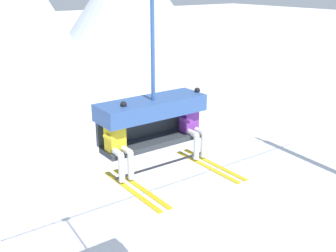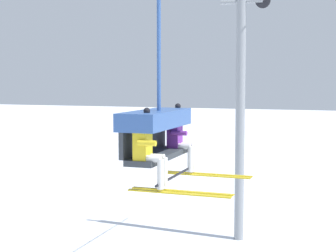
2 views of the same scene
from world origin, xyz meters
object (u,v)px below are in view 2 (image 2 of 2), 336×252
at_px(lift_tower_far, 241,115).
at_px(skier_yellow, 150,149).
at_px(skier_purple, 181,138).
at_px(chairlift_chair, 155,123).

height_order(lift_tower_far, skier_yellow, lift_tower_far).
relative_size(lift_tower_far, skier_yellow, 5.55).
bearing_deg(lift_tower_far, skier_yellow, -175.54).
xyz_separation_m(lift_tower_far, skier_purple, (-10.25, -0.93, 0.23)).
height_order(lift_tower_far, skier_purple, lift_tower_far).
bearing_deg(skier_yellow, chairlift_chair, 14.82).
xyz_separation_m(chairlift_chair, skier_yellow, (-0.80, -0.21, -0.34)).
bearing_deg(chairlift_chair, skier_yellow, -165.18).
relative_size(chairlift_chair, skier_purple, 2.76).
height_order(chairlift_chair, skier_yellow, chairlift_chair).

